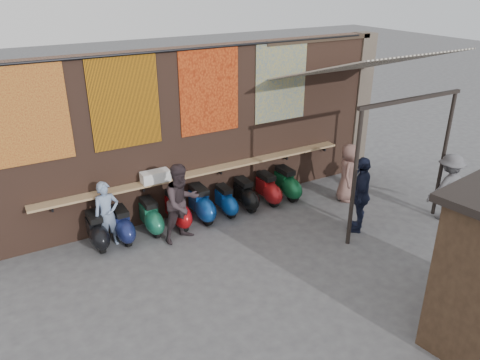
# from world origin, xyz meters

# --- Properties ---
(ground) EXTENTS (70.00, 70.00, 0.00)m
(ground) POSITION_xyz_m (0.00, 0.00, 0.00)
(ground) COLOR #474749
(ground) RESTS_ON ground
(brick_wall) EXTENTS (10.00, 0.40, 4.00)m
(brick_wall) POSITION_xyz_m (0.00, 2.70, 2.00)
(brick_wall) COLOR brown
(brick_wall) RESTS_ON ground
(pier_right) EXTENTS (0.50, 0.50, 4.00)m
(pier_right) POSITION_xyz_m (5.20, 2.70, 2.00)
(pier_right) COLOR #4C4238
(pier_right) RESTS_ON ground
(eating_counter) EXTENTS (8.00, 0.32, 0.05)m
(eating_counter) POSITION_xyz_m (0.00, 2.33, 1.10)
(eating_counter) COLOR #9E7A51
(eating_counter) RESTS_ON brick_wall
(shelf_box) EXTENTS (0.65, 0.31, 0.25)m
(shelf_box) POSITION_xyz_m (-1.22, 2.30, 1.25)
(shelf_box) COLOR white
(shelf_box) RESTS_ON eating_counter
(tapestry_redgold) EXTENTS (1.50, 0.02, 2.00)m
(tapestry_redgold) POSITION_xyz_m (-3.60, 2.48, 3.00)
(tapestry_redgold) COLOR maroon
(tapestry_redgold) RESTS_ON brick_wall
(tapestry_sun) EXTENTS (1.50, 0.02, 2.00)m
(tapestry_sun) POSITION_xyz_m (-1.70, 2.48, 3.00)
(tapestry_sun) COLOR orange
(tapestry_sun) RESTS_ON brick_wall
(tapestry_orange) EXTENTS (1.50, 0.02, 2.00)m
(tapestry_orange) POSITION_xyz_m (0.30, 2.48, 3.00)
(tapestry_orange) COLOR #C44918
(tapestry_orange) RESTS_ON brick_wall
(tapestry_multi) EXTENTS (1.50, 0.02, 2.00)m
(tapestry_multi) POSITION_xyz_m (2.30, 2.48, 3.00)
(tapestry_multi) COLOR #285293
(tapestry_multi) RESTS_ON brick_wall
(hang_rail) EXTENTS (9.50, 0.06, 0.06)m
(hang_rail) POSITION_xyz_m (0.00, 2.47, 3.98)
(hang_rail) COLOR black
(hang_rail) RESTS_ON brick_wall
(scooter_stool_0) EXTENTS (0.37, 0.82, 0.78)m
(scooter_stool_0) POSITION_xyz_m (-2.73, 2.02, 0.39)
(scooter_stool_0) COLOR black
(scooter_stool_0) RESTS_ON ground
(scooter_stool_1) EXTENTS (0.36, 0.81, 0.77)m
(scooter_stool_1) POSITION_xyz_m (-2.17, 2.00, 0.38)
(scooter_stool_1) COLOR #171F50
(scooter_stool_1) RESTS_ON ground
(scooter_stool_2) EXTENTS (0.38, 0.83, 0.79)m
(scooter_stool_2) POSITION_xyz_m (-1.50, 2.04, 0.40)
(scooter_stool_2) COLOR #1A684A
(scooter_stool_2) RESTS_ON ground
(scooter_stool_3) EXTENTS (0.40, 0.88, 0.84)m
(scooter_stool_3) POSITION_xyz_m (-0.86, 2.00, 0.42)
(scooter_stool_3) COLOR #A90D10
(scooter_stool_3) RESTS_ON ground
(scooter_stool_4) EXTENTS (0.40, 0.89, 0.85)m
(scooter_stool_4) POSITION_xyz_m (-0.25, 1.99, 0.42)
(scooter_stool_4) COLOR navy
(scooter_stool_4) RESTS_ON ground
(scooter_stool_5) EXTENTS (0.34, 0.75, 0.71)m
(scooter_stool_5) POSITION_xyz_m (0.41, 1.97, 0.36)
(scooter_stool_5) COLOR #0D4299
(scooter_stool_5) RESTS_ON ground
(scooter_stool_6) EXTENTS (0.36, 0.81, 0.77)m
(scooter_stool_6) POSITION_xyz_m (0.98, 1.98, 0.39)
(scooter_stool_6) COLOR black
(scooter_stool_6) RESTS_ON ground
(scooter_stool_7) EXTENTS (0.37, 0.83, 0.79)m
(scooter_stool_7) POSITION_xyz_m (1.65, 1.97, 0.39)
(scooter_stool_7) COLOR maroon
(scooter_stool_7) RESTS_ON ground
(scooter_stool_8) EXTENTS (0.39, 0.87, 0.82)m
(scooter_stool_8) POSITION_xyz_m (2.23, 1.96, 0.41)
(scooter_stool_8) COLOR #11552D
(scooter_stool_8) RESTS_ON ground
(diner_left) EXTENTS (0.55, 0.36, 1.49)m
(diner_left) POSITION_xyz_m (-2.48, 2.00, 0.75)
(diner_left) COLOR #7B91B4
(diner_left) RESTS_ON ground
(diner_right) EXTENTS (1.00, 0.85, 1.81)m
(diner_right) POSITION_xyz_m (-0.98, 1.40, 0.90)
(diner_right) COLOR #33282C
(diner_right) RESTS_ON ground
(shopper_navy) EXTENTS (1.09, 1.02, 1.80)m
(shopper_navy) POSITION_xyz_m (2.71, -0.23, 0.90)
(shopper_navy) COLOR black
(shopper_navy) RESTS_ON ground
(shopper_grey) EXTENTS (1.15, 0.75, 1.67)m
(shopper_grey) POSITION_xyz_m (4.90, -0.87, 0.83)
(shopper_grey) COLOR #59585D
(shopper_grey) RESTS_ON ground
(shopper_tan) EXTENTS (0.90, 0.87, 1.56)m
(shopper_tan) POSITION_xyz_m (3.54, 1.09, 0.78)
(shopper_tan) COLOR #7A564E
(shopper_tan) RESTS_ON ground
(stall_sign) EXTENTS (1.19, 0.21, 0.50)m
(stall_sign) POSITION_xyz_m (2.12, -3.28, 1.87)
(stall_sign) COLOR gold
(stall_sign) RESTS_ON market_stall
(stall_shelf) EXTENTS (1.97, 0.39, 0.06)m
(stall_shelf) POSITION_xyz_m (2.12, -3.28, 0.94)
(stall_shelf) COLOR #473321
(stall_shelf) RESTS_ON market_stall
(awning_canvas) EXTENTS (3.20, 3.28, 0.97)m
(awning_canvas) POSITION_xyz_m (3.50, 0.90, 3.55)
(awning_canvas) COLOR beige
(awning_canvas) RESTS_ON brick_wall
(awning_ledger) EXTENTS (3.30, 0.08, 0.12)m
(awning_ledger) POSITION_xyz_m (3.50, 2.49, 3.95)
(awning_ledger) COLOR #33261C
(awning_ledger) RESTS_ON brick_wall
(awning_header) EXTENTS (3.00, 0.08, 0.08)m
(awning_header) POSITION_xyz_m (3.50, -0.60, 3.08)
(awning_header) COLOR black
(awning_header) RESTS_ON awning_post_left
(awning_post_left) EXTENTS (0.09, 0.09, 3.10)m
(awning_post_left) POSITION_xyz_m (2.10, -0.60, 1.55)
(awning_post_left) COLOR black
(awning_post_left) RESTS_ON ground
(awning_post_right) EXTENTS (0.09, 0.09, 3.10)m
(awning_post_right) POSITION_xyz_m (4.90, -0.60, 1.55)
(awning_post_right) COLOR black
(awning_post_right) RESTS_ON ground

